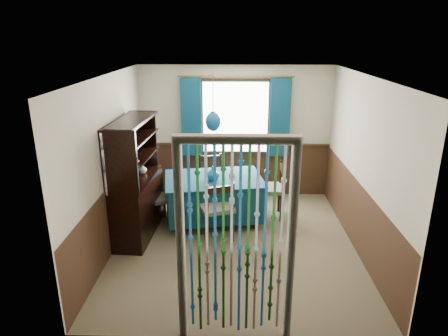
{
  "coord_description": "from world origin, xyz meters",
  "views": [
    {
      "loc": [
        -0.03,
        -5.39,
        3.04
      ],
      "look_at": [
        -0.18,
        0.55,
        1.02
      ],
      "focal_mm": 32.0,
      "sensor_mm": 36.0,
      "label": 1
    }
  ],
  "objects_px": {
    "chair_left": "(155,199)",
    "vase_sideboard": "(142,168)",
    "chair_far": "(211,179)",
    "sideboard": "(136,196)",
    "bowl_shelf": "(132,163)",
    "chair_near": "(217,209)",
    "pendant_lamp": "(213,121)",
    "vase_table": "(213,174)",
    "dining_table": "(214,196)",
    "chair_right": "(272,189)"
  },
  "relations": [
    {
      "from": "bowl_shelf",
      "to": "chair_near",
      "type": "bearing_deg",
      "value": 7.0
    },
    {
      "from": "bowl_shelf",
      "to": "chair_far",
      "type": "bearing_deg",
      "value": 54.99
    },
    {
      "from": "dining_table",
      "to": "chair_right",
      "type": "xyz_separation_m",
      "value": [
        0.98,
        0.18,
        0.07
      ]
    },
    {
      "from": "chair_left",
      "to": "pendant_lamp",
      "type": "relative_size",
      "value": 0.88
    },
    {
      "from": "chair_right",
      "to": "chair_left",
      "type": "bearing_deg",
      "value": 100.21
    },
    {
      "from": "pendant_lamp",
      "to": "bowl_shelf",
      "type": "relative_size",
      "value": 4.52
    },
    {
      "from": "vase_table",
      "to": "bowl_shelf",
      "type": "xyz_separation_m",
      "value": [
        -1.12,
        -0.72,
        0.42
      ]
    },
    {
      "from": "vase_table",
      "to": "vase_sideboard",
      "type": "height_order",
      "value": "vase_sideboard"
    },
    {
      "from": "chair_left",
      "to": "chair_right",
      "type": "relative_size",
      "value": 0.86
    },
    {
      "from": "pendant_lamp",
      "to": "vase_table",
      "type": "bearing_deg",
      "value": -94.17
    },
    {
      "from": "pendant_lamp",
      "to": "vase_sideboard",
      "type": "bearing_deg",
      "value": -168.5
    },
    {
      "from": "dining_table",
      "to": "chair_near",
      "type": "relative_size",
      "value": 1.8
    },
    {
      "from": "dining_table",
      "to": "chair_far",
      "type": "xyz_separation_m",
      "value": [
        -0.08,
        0.68,
        0.05
      ]
    },
    {
      "from": "vase_sideboard",
      "to": "pendant_lamp",
      "type": "bearing_deg",
      "value": 11.5
    },
    {
      "from": "chair_near",
      "to": "pendant_lamp",
      "type": "distance_m",
      "value": 1.38
    },
    {
      "from": "sideboard",
      "to": "bowl_shelf",
      "type": "height_order",
      "value": "sideboard"
    },
    {
      "from": "pendant_lamp",
      "to": "vase_table",
      "type": "height_order",
      "value": "pendant_lamp"
    },
    {
      "from": "chair_left",
      "to": "vase_sideboard",
      "type": "distance_m",
      "value": 0.59
    },
    {
      "from": "dining_table",
      "to": "chair_right",
      "type": "bearing_deg",
      "value": 0.91
    },
    {
      "from": "chair_far",
      "to": "vase_table",
      "type": "xyz_separation_m",
      "value": [
        0.07,
        -0.77,
        0.37
      ]
    },
    {
      "from": "chair_far",
      "to": "chair_right",
      "type": "xyz_separation_m",
      "value": [
        1.06,
        -0.5,
        0.02
      ]
    },
    {
      "from": "chair_left",
      "to": "sideboard",
      "type": "height_order",
      "value": "sideboard"
    },
    {
      "from": "sideboard",
      "to": "vase_table",
      "type": "bearing_deg",
      "value": 21.99
    },
    {
      "from": "chair_far",
      "to": "sideboard",
      "type": "relative_size",
      "value": 0.5
    },
    {
      "from": "dining_table",
      "to": "pendant_lamp",
      "type": "bearing_deg",
      "value": 80.56
    },
    {
      "from": "chair_far",
      "to": "sideboard",
      "type": "bearing_deg",
      "value": 38.51
    },
    {
      "from": "chair_far",
      "to": "chair_right",
      "type": "bearing_deg",
      "value": 146.84
    },
    {
      "from": "dining_table",
      "to": "chair_far",
      "type": "bearing_deg",
      "value": 87.25
    },
    {
      "from": "chair_right",
      "to": "bowl_shelf",
      "type": "distance_m",
      "value": 2.45
    },
    {
      "from": "dining_table",
      "to": "sideboard",
      "type": "distance_m",
      "value": 1.29
    },
    {
      "from": "pendant_lamp",
      "to": "vase_sideboard",
      "type": "relative_size",
      "value": 5.76
    },
    {
      "from": "dining_table",
      "to": "chair_near",
      "type": "distance_m",
      "value": 0.67
    },
    {
      "from": "dining_table",
      "to": "pendant_lamp",
      "type": "relative_size",
      "value": 1.86
    },
    {
      "from": "vase_table",
      "to": "chair_far",
      "type": "bearing_deg",
      "value": 95.47
    },
    {
      "from": "chair_near",
      "to": "bowl_shelf",
      "type": "relative_size",
      "value": 4.67
    },
    {
      "from": "dining_table",
      "to": "vase_table",
      "type": "bearing_deg",
      "value": -103.62
    },
    {
      "from": "pendant_lamp",
      "to": "bowl_shelf",
      "type": "distance_m",
      "value": 1.45
    },
    {
      "from": "bowl_shelf",
      "to": "chair_right",
      "type": "bearing_deg",
      "value": 25.16
    },
    {
      "from": "chair_right",
      "to": "vase_sideboard",
      "type": "distance_m",
      "value": 2.2
    },
    {
      "from": "dining_table",
      "to": "bowl_shelf",
      "type": "height_order",
      "value": "bowl_shelf"
    },
    {
      "from": "sideboard",
      "to": "vase_table",
      "type": "xyz_separation_m",
      "value": [
        1.18,
        0.39,
        0.24
      ]
    },
    {
      "from": "dining_table",
      "to": "vase_table",
      "type": "height_order",
      "value": "vase_table"
    },
    {
      "from": "chair_left",
      "to": "vase_sideboard",
      "type": "relative_size",
      "value": 5.05
    },
    {
      "from": "dining_table",
      "to": "vase_sideboard",
      "type": "distance_m",
      "value": 1.28
    },
    {
      "from": "vase_sideboard",
      "to": "bowl_shelf",
      "type": "bearing_deg",
      "value": -90.0
    },
    {
      "from": "vase_table",
      "to": "chair_right",
      "type": "bearing_deg",
      "value": 15.11
    },
    {
      "from": "dining_table",
      "to": "sideboard",
      "type": "height_order",
      "value": "sideboard"
    },
    {
      "from": "pendant_lamp",
      "to": "bowl_shelf",
      "type": "height_order",
      "value": "pendant_lamp"
    },
    {
      "from": "chair_near",
      "to": "chair_left",
      "type": "relative_size",
      "value": 1.18
    },
    {
      "from": "chair_right",
      "to": "vase_table",
      "type": "distance_m",
      "value": 1.09
    }
  ]
}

